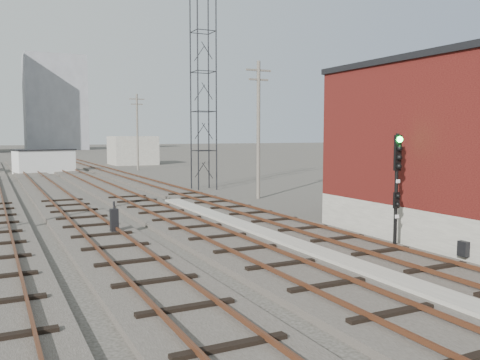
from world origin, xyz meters
TOP-DOWN VIEW (x-y plane):
  - ground at (0.00, 60.00)m, footprint 320.00×320.00m
  - track_right at (2.50, 39.00)m, footprint 3.20×90.00m
  - track_mid_right at (-1.50, 39.00)m, footprint 3.20×90.00m
  - track_mid_left at (-5.50, 39.00)m, footprint 3.20×90.00m
  - platform_curb at (0.50, 14.00)m, footprint 0.90×28.00m
  - brick_building at (7.50, 12.00)m, footprint 6.54×12.20m
  - lattice_tower at (5.50, 35.00)m, footprint 1.60×1.60m
  - utility_pole_right_a at (6.50, 28.00)m, footprint 1.80×0.24m
  - utility_pole_right_b at (6.50, 58.00)m, footprint 1.80×0.24m
  - apartment_right at (8.00, 150.00)m, footprint 16.00×12.00m
  - shed_right at (9.00, 70.00)m, footprint 6.00×6.00m
  - signal_mast at (3.70, 12.37)m, footprint 0.40×0.42m
  - switch_stand at (-4.84, 19.76)m, footprint 0.31×0.31m
  - site_trailer at (-3.96, 57.87)m, footprint 6.74×4.13m

SIDE VIEW (x-z plane):
  - ground at x=0.00m, z-range 0.00..0.00m
  - track_right at x=2.50m, z-range -0.09..0.30m
  - track_mid_right at x=-1.50m, z-range -0.09..0.30m
  - track_mid_left at x=-5.50m, z-range -0.09..0.30m
  - platform_curb at x=0.50m, z-range 0.00..0.26m
  - switch_stand at x=-4.84m, z-range -0.04..1.32m
  - site_trailer at x=-3.96m, z-range 0.01..2.65m
  - shed_right at x=9.00m, z-range 0.00..4.00m
  - signal_mast at x=3.70m, z-range 0.41..4.69m
  - brick_building at x=7.50m, z-range 0.02..7.24m
  - utility_pole_right_a at x=6.50m, z-range 0.30..9.30m
  - utility_pole_right_b at x=6.50m, z-range 0.30..9.30m
  - lattice_tower at x=5.50m, z-range 0.00..15.00m
  - apartment_right at x=8.00m, z-range 0.00..26.00m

